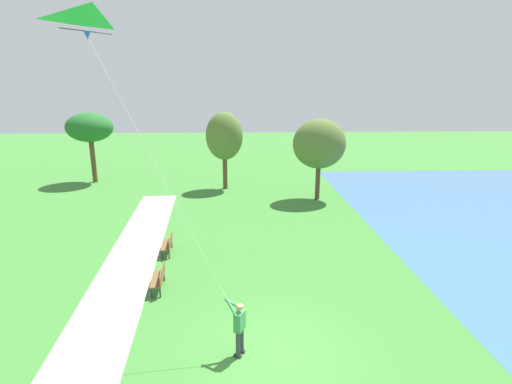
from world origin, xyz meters
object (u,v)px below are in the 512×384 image
park_bench_far_walkway (168,243)px  tree_lakeside_near (319,144)px  flying_kite (94,24)px  tree_treeline_center (90,128)px  park_bench_near_walkway (159,277)px  person_kite_flyer (239,324)px  tree_treeline_left (224,137)px

park_bench_far_walkway → tree_lakeside_near: bearing=45.0°
flying_kite → tree_treeline_center: size_ratio=1.39×
park_bench_far_walkway → tree_treeline_center: size_ratio=0.26×
park_bench_near_walkway → person_kite_flyer: bearing=-52.2°
flying_kite → park_bench_near_walkway: bearing=71.1°
person_kite_flyer → park_bench_near_walkway: size_ratio=1.20×
tree_treeline_left → tree_lakeside_near: bearing=-26.3°
flying_kite → tree_lakeside_near: size_ratio=1.42×
park_bench_far_walkway → tree_treeline_left: size_ratio=0.25×
person_kite_flyer → tree_lakeside_near: size_ratio=0.32×
park_bench_far_walkway → tree_lakeside_near: 13.34m
flying_kite → park_bench_near_walkway: 9.33m
tree_lakeside_near → flying_kite: bearing=-122.9°
flying_kite → tree_treeline_center: bearing=111.8°
flying_kite → tree_treeline_center: (-8.33, 20.87, -4.93)m
tree_treeline_left → tree_treeline_center: size_ratio=1.03×
flying_kite → park_bench_near_walkway: (0.77, 2.27, -9.02)m
person_kite_flyer → flying_kite: size_ratio=0.22×
park_bench_far_walkway → person_kite_flyer: bearing=-65.6°
tree_treeline_left → park_bench_near_walkway: bearing=-97.5°
person_kite_flyer → tree_treeline_left: bearing=93.1°
park_bench_near_walkway → tree_treeline_left: size_ratio=0.25×
park_bench_near_walkway → tree_treeline_center: bearing=116.1°
tree_lakeside_near → tree_treeline_left: tree_treeline_left is taller
flying_kite → park_bench_far_walkway: 10.71m
person_kite_flyer → tree_treeline_center: bearing=118.4°
person_kite_flyer → tree_treeline_left: (-1.08, 20.02, 3.10)m
flying_kite → park_bench_far_walkway: (0.52, 5.76, -9.02)m
park_bench_far_walkway → tree_treeline_center: tree_treeline_center is taller
park_bench_near_walkway → tree_lakeside_near: (8.84, 12.60, 3.48)m
person_kite_flyer → park_bench_far_walkway: size_ratio=1.20×
park_bench_far_walkway → flying_kite: bearing=-95.1°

